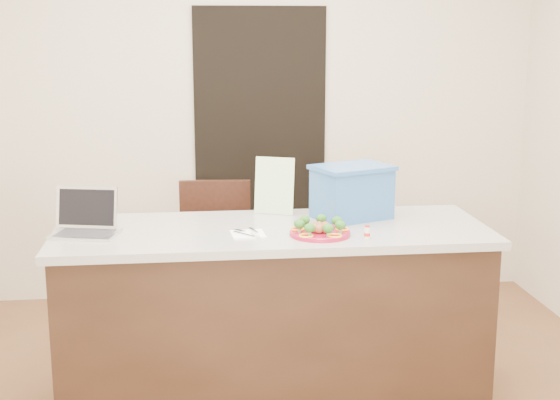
{
  "coord_description": "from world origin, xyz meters",
  "views": [
    {
      "loc": [
        -0.38,
        -3.33,
        1.84
      ],
      "look_at": [
        0.03,
        0.2,
        1.07
      ],
      "focal_mm": 50.0,
      "sensor_mm": 36.0,
      "label": 1
    }
  ],
  "objects": [
    {
      "name": "room_shell",
      "position": [
        0.0,
        0.0,
        1.62
      ],
      "size": [
        4.0,
        4.0,
        4.0
      ],
      "color": "white",
      "rests_on": "ground"
    },
    {
      "name": "doorway",
      "position": [
        0.1,
        1.98,
        1.0
      ],
      "size": [
        0.9,
        0.02,
        2.0
      ],
      "primitive_type": "cube",
      "color": "black",
      "rests_on": "ground"
    },
    {
      "name": "island",
      "position": [
        0.0,
        0.25,
        0.46
      ],
      "size": [
        2.06,
        0.76,
        0.92
      ],
      "color": "black",
      "rests_on": "ground"
    },
    {
      "name": "plate",
      "position": [
        0.2,
        0.09,
        0.93
      ],
      "size": [
        0.28,
        0.28,
        0.02
      ],
      "rotation": [
        0.0,
        0.0,
        0.13
      ],
      "color": "maroon",
      "rests_on": "island"
    },
    {
      "name": "meatballs",
      "position": [
        0.21,
        0.09,
        0.96
      ],
      "size": [
        0.11,
        0.11,
        0.04
      ],
      "color": "brown",
      "rests_on": "plate"
    },
    {
      "name": "broccoli",
      "position": [
        0.2,
        0.09,
        0.98
      ],
      "size": [
        0.23,
        0.24,
        0.04
      ],
      "color": "#1A4B14",
      "rests_on": "plate"
    },
    {
      "name": "pepper_rings",
      "position": [
        0.2,
        0.09,
        0.94
      ],
      "size": [
        0.27,
        0.27,
        0.01
      ],
      "color": "gold",
      "rests_on": "plate"
    },
    {
      "name": "napkin",
      "position": [
        -0.13,
        0.13,
        0.92
      ],
      "size": [
        0.16,
        0.16,
        0.01
      ],
      "primitive_type": "cube",
      "rotation": [
        0.0,
        0.0,
        0.08
      ],
      "color": "white",
      "rests_on": "island"
    },
    {
      "name": "fork",
      "position": [
        -0.15,
        0.14,
        0.93
      ],
      "size": [
        0.09,
        0.16,
        0.0
      ],
      "rotation": [
        0.0,
        0.0,
        0.69
      ],
      "color": "#B8B7BC",
      "rests_on": "napkin"
    },
    {
      "name": "knife",
      "position": [
        -0.1,
        0.12,
        0.93
      ],
      "size": [
        0.04,
        0.17,
        0.01
      ],
      "rotation": [
        0.0,
        0.0,
        0.3
      ],
      "color": "silver",
      "rests_on": "napkin"
    },
    {
      "name": "yogurt_bottle",
      "position": [
        0.41,
        0.01,
        0.95
      ],
      "size": [
        0.03,
        0.03,
        0.06
      ],
      "rotation": [
        0.0,
        0.0,
        0.15
      ],
      "color": "beige",
      "rests_on": "island"
    },
    {
      "name": "laptop",
      "position": [
        -0.87,
        0.25,
        0.98
      ],
      "size": [
        0.33,
        0.29,
        0.21
      ],
      "rotation": [
        0.0,
        0.0,
        -0.23
      ],
      "color": "silver",
      "rests_on": "island"
    },
    {
      "name": "leaflet",
      "position": [
        0.04,
        0.54,
        1.07
      ],
      "size": [
        0.21,
        0.12,
        0.29
      ],
      "primitive_type": "cube",
      "rotation": [
        -0.14,
        0.0,
        -0.38
      ],
      "color": "white",
      "rests_on": "island"
    },
    {
      "name": "blue_box",
      "position": [
        0.41,
        0.4,
        1.05
      ],
      "size": [
        0.44,
        0.39,
        0.27
      ],
      "rotation": [
        0.0,
        0.0,
        0.39
      ],
      "color": "#295795",
      "rests_on": "island"
    },
    {
      "name": "chair",
      "position": [
        -0.24,
        1.15,
        0.55
      ],
      "size": [
        0.46,
        0.46,
        0.96
      ],
      "rotation": [
        0.0,
        0.0,
        -0.08
      ],
      "color": "#32170F",
      "rests_on": "ground"
    }
  ]
}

